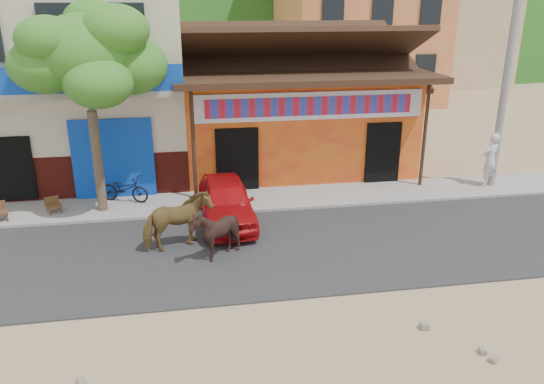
{
  "coord_description": "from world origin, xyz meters",
  "views": [
    {
      "loc": [
        -2.05,
        -9.67,
        6.03
      ],
      "look_at": [
        0.09,
        3.0,
        1.4
      ],
      "focal_mm": 35.0,
      "sensor_mm": 36.0,
      "label": 1
    }
  ],
  "objects_px": {
    "cow_dark": "(215,234)",
    "cow_tan": "(177,222)",
    "utility_pole": "(508,65)",
    "red_car": "(226,201)",
    "tree": "(92,111)",
    "cafe_chair_right": "(53,199)",
    "scooter": "(124,189)",
    "pedestrian": "(490,160)"
  },
  "relations": [
    {
      "from": "cow_dark",
      "to": "cow_tan",
      "type": "bearing_deg",
      "value": -122.47
    },
    {
      "from": "utility_pole",
      "to": "red_car",
      "type": "bearing_deg",
      "value": -170.51
    },
    {
      "from": "tree",
      "to": "cafe_chair_right",
      "type": "relative_size",
      "value": 6.98
    },
    {
      "from": "tree",
      "to": "red_car",
      "type": "distance_m",
      "value": 4.55
    },
    {
      "from": "cafe_chair_right",
      "to": "scooter",
      "type": "bearing_deg",
      "value": -9.39
    },
    {
      "from": "utility_pole",
      "to": "cow_dark",
      "type": "distance_m",
      "value": 10.92
    },
    {
      "from": "scooter",
      "to": "pedestrian",
      "type": "relative_size",
      "value": 0.86
    },
    {
      "from": "red_car",
      "to": "scooter",
      "type": "relative_size",
      "value": 2.36
    },
    {
      "from": "cow_tan",
      "to": "tree",
      "type": "bearing_deg",
      "value": 14.91
    },
    {
      "from": "tree",
      "to": "cow_tan",
      "type": "bearing_deg",
      "value": -51.96
    },
    {
      "from": "red_car",
      "to": "scooter",
      "type": "distance_m",
      "value": 3.58
    },
    {
      "from": "cow_dark",
      "to": "pedestrian",
      "type": "distance_m",
      "value": 10.16
    },
    {
      "from": "cafe_chair_right",
      "to": "cow_tan",
      "type": "bearing_deg",
      "value": -64.61
    },
    {
      "from": "scooter",
      "to": "cafe_chair_right",
      "type": "bearing_deg",
      "value": 128.04
    },
    {
      "from": "cow_tan",
      "to": "cow_dark",
      "type": "height_order",
      "value": "cow_tan"
    },
    {
      "from": "tree",
      "to": "cow_dark",
      "type": "distance_m",
      "value": 5.36
    },
    {
      "from": "pedestrian",
      "to": "cafe_chair_right",
      "type": "xyz_separation_m",
      "value": [
        -14.0,
        -0.11,
        -0.48
      ]
    },
    {
      "from": "utility_pole",
      "to": "red_car",
      "type": "height_order",
      "value": "utility_pole"
    },
    {
      "from": "cow_dark",
      "to": "scooter",
      "type": "height_order",
      "value": "cow_dark"
    },
    {
      "from": "utility_pole",
      "to": "cow_dark",
      "type": "bearing_deg",
      "value": -158.56
    },
    {
      "from": "cow_tan",
      "to": "scooter",
      "type": "distance_m",
      "value": 3.86
    },
    {
      "from": "utility_pole",
      "to": "cafe_chair_right",
      "type": "xyz_separation_m",
      "value": [
        -14.2,
        -0.19,
        -3.57
      ]
    },
    {
      "from": "tree",
      "to": "scooter",
      "type": "bearing_deg",
      "value": 45.93
    },
    {
      "from": "cafe_chair_right",
      "to": "pedestrian",
      "type": "bearing_deg",
      "value": -25.82
    },
    {
      "from": "cow_dark",
      "to": "scooter",
      "type": "distance_m",
      "value": 4.93
    },
    {
      "from": "tree",
      "to": "cow_dark",
      "type": "bearing_deg",
      "value": -48.7
    },
    {
      "from": "tree",
      "to": "red_car",
      "type": "height_order",
      "value": "tree"
    },
    {
      "from": "tree",
      "to": "scooter",
      "type": "distance_m",
      "value": 2.73
    },
    {
      "from": "scooter",
      "to": "pedestrian",
      "type": "distance_m",
      "value": 12.02
    },
    {
      "from": "scooter",
      "to": "cafe_chair_right",
      "type": "xyz_separation_m",
      "value": [
        -2.0,
        -0.61,
        0.02
      ]
    },
    {
      "from": "pedestrian",
      "to": "cafe_chair_right",
      "type": "height_order",
      "value": "pedestrian"
    },
    {
      "from": "cow_dark",
      "to": "red_car",
      "type": "xyz_separation_m",
      "value": [
        0.45,
        2.25,
        -0.02
      ]
    },
    {
      "from": "utility_pole",
      "to": "scooter",
      "type": "height_order",
      "value": "utility_pole"
    },
    {
      "from": "tree",
      "to": "cow_dark",
      "type": "relative_size",
      "value": 4.58
    },
    {
      "from": "red_car",
      "to": "scooter",
      "type": "bearing_deg",
      "value": 145.83
    },
    {
      "from": "pedestrian",
      "to": "scooter",
      "type": "bearing_deg",
      "value": -26.76
    },
    {
      "from": "pedestrian",
      "to": "utility_pole",
      "type": "bearing_deg",
      "value": 175.62
    },
    {
      "from": "tree",
      "to": "cafe_chair_right",
      "type": "xyz_separation_m",
      "value": [
        -1.4,
        0.01,
        -2.57
      ]
    },
    {
      "from": "tree",
      "to": "utility_pole",
      "type": "relative_size",
      "value": 0.75
    },
    {
      "from": "red_car",
      "to": "pedestrian",
      "type": "bearing_deg",
      "value": 8.2
    },
    {
      "from": "cow_dark",
      "to": "scooter",
      "type": "bearing_deg",
      "value": -142.81
    },
    {
      "from": "cow_dark",
      "to": "red_car",
      "type": "height_order",
      "value": "cow_dark"
    }
  ]
}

